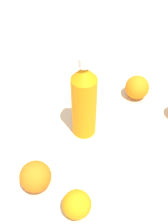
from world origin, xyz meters
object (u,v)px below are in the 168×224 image
orange_0 (85,94)px  orange_4 (35,176)px  water_bottle (84,101)px  orange_1 (77,204)px  orange_3 (137,87)px

orange_0 → orange_4: 0.34m
water_bottle → orange_4: size_ratio=3.31×
orange_0 → orange_1: size_ratio=1.15×
orange_1 → orange_3: (0.27, -0.37, 0.01)m
orange_0 → orange_4: (-0.21, 0.26, 0.00)m
orange_1 → orange_4: size_ratio=0.86×
water_bottle → orange_3: (0.05, -0.24, -0.08)m
water_bottle → orange_0: (0.11, -0.06, -0.08)m
orange_0 → orange_1: 0.38m
water_bottle → orange_3: bearing=-145.7°
orange_0 → orange_3: (-0.06, -0.17, 0.00)m
water_bottle → orange_4: 0.24m
orange_0 → orange_4: size_ratio=0.99×
water_bottle → orange_0: bearing=-98.7°
water_bottle → orange_3: water_bottle is taller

